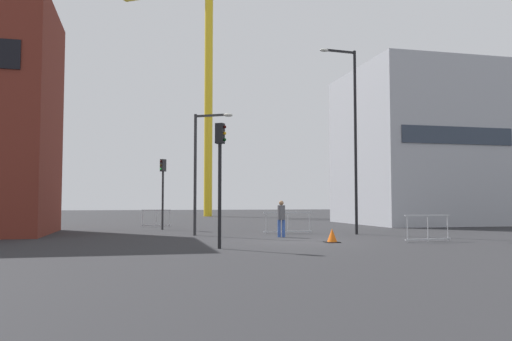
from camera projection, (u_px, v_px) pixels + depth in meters
ground at (299, 242)px, 20.61m from camera, size 160.00×160.00×0.00m
office_block at (415, 147)px, 37.59m from camera, size 9.31×10.30×11.08m
construction_crane at (206, 62)px, 56.85m from camera, size 14.88×9.96×26.16m
streetlamp_tall at (352, 127)px, 25.37m from camera, size 1.95×0.34×9.09m
streetlamp_short at (201, 161)px, 24.39m from camera, size 1.72×1.03×5.76m
traffic_light_median at (163, 182)px, 29.37m from camera, size 0.38×0.36×4.01m
traffic_light_crosswalk at (220, 165)px, 17.66m from camera, size 0.39×0.35×4.29m
pedestrian_walking at (281, 216)px, 23.20m from camera, size 0.34×0.34×1.64m
safety_barrier_right_run at (156, 218)px, 32.81m from camera, size 1.85×0.12×1.08m
safety_barrier_front at (288, 222)px, 25.76m from camera, size 2.49×0.19×1.08m
safety_barrier_rear at (428, 228)px, 20.52m from camera, size 2.16×0.33×1.08m
traffic_cone_orange at (332, 236)px, 20.13m from camera, size 0.54×0.54×0.54m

